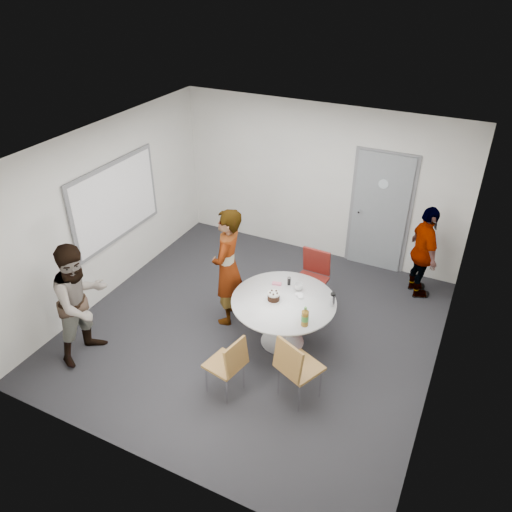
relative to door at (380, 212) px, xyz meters
The scene contains 15 objects.
floor 2.90m from the door, 113.90° to the right, with size 5.00×5.00×0.00m, color black.
ceiling 3.19m from the door, 113.90° to the right, with size 5.00×5.00×0.00m, color silver.
wall_back 1.15m from the door, behind, with size 5.00×5.00×0.00m, color silver.
wall_left 4.38m from the door, 145.41° to the right, with size 5.00×5.00×0.00m, color silver.
wall_right 2.87m from the door, 60.57° to the right, with size 5.00×5.00×0.00m, color silver.
wall_front 5.11m from the door, 102.45° to the right, with size 5.00×5.00×0.00m, color silver.
door is the anchor object (origin of this frame).
whiteboard 4.25m from the door, 147.34° to the right, with size 0.04×1.90×1.25m.
table 2.67m from the door, 102.97° to the right, with size 1.41×1.41×1.01m.
chair_near_left 3.85m from the door, 102.32° to the right, with size 0.51×0.48×0.85m.
chair_near_right 3.51m from the door, 91.16° to the right, with size 0.59×0.62×0.94m.
chair_far 1.72m from the door, 109.89° to the right, with size 0.47×0.50×0.94m.
person_main 2.87m from the door, 122.80° to the right, with size 0.66×0.43×1.80m, color #A5C6EA.
person_left 4.86m from the door, 126.51° to the right, with size 0.82×0.64×1.69m, color white.
person_right 1.04m from the door, 32.03° to the right, with size 0.90×0.37×1.53m, color black.
Camera 1 is at (2.52, -5.08, 4.73)m, focal length 35.00 mm.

